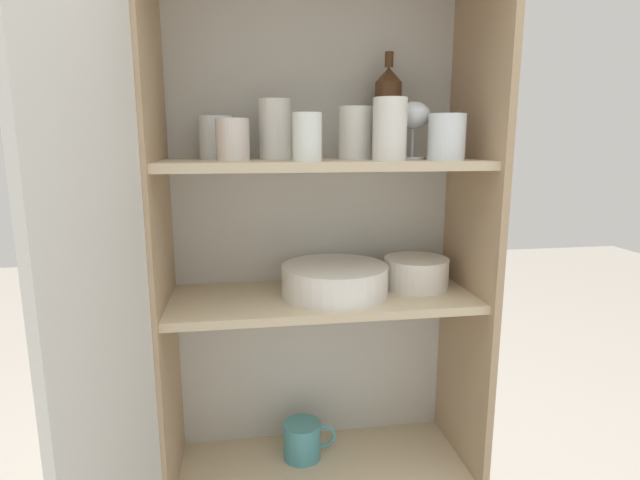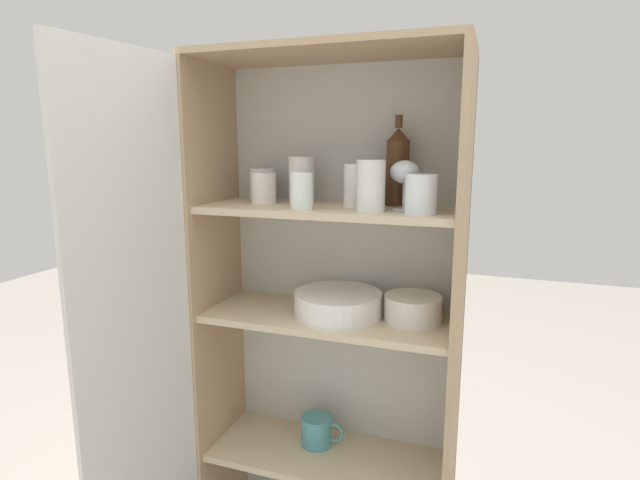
# 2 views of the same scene
# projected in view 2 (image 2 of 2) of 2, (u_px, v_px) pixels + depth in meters

# --- Properties ---
(cupboard_back_panel) EXTENTS (0.76, 0.02, 1.55)m
(cupboard_back_panel) POSITION_uv_depth(u_px,v_px,m) (343.00, 313.00, 1.62)
(cupboard_back_panel) COLOR silver
(cupboard_back_panel) RESTS_ON ground_plane
(cupboard_side_left) EXTENTS (0.02, 0.32, 1.55)m
(cupboard_side_left) POSITION_uv_depth(u_px,v_px,m) (219.00, 315.00, 1.60)
(cupboard_side_left) COLOR tan
(cupboard_side_left) RESTS_ON ground_plane
(cupboard_side_right) EXTENTS (0.02, 0.32, 1.55)m
(cupboard_side_right) POSITION_uv_depth(u_px,v_px,m) (456.00, 346.00, 1.36)
(cupboard_side_right) COLOR tan
(cupboard_side_right) RESTS_ON ground_plane
(cupboard_top_panel) EXTENTS (0.76, 0.32, 0.02)m
(cupboard_top_panel) POSITION_uv_depth(u_px,v_px,m) (329.00, 52.00, 1.33)
(cupboard_top_panel) COLOR tan
(cupboard_top_panel) RESTS_ON cupboard_side_left
(shelf_board_lower) EXTENTS (0.72, 0.28, 0.02)m
(shelf_board_lower) POSITION_uv_depth(u_px,v_px,m) (328.00, 456.00, 1.56)
(shelf_board_lower) COLOR beige
(shelf_board_middle) EXTENTS (0.72, 0.28, 0.02)m
(shelf_board_middle) POSITION_uv_depth(u_px,v_px,m) (328.00, 318.00, 1.47)
(shelf_board_middle) COLOR beige
(shelf_board_upper) EXTENTS (0.72, 0.28, 0.02)m
(shelf_board_upper) POSITION_uv_depth(u_px,v_px,m) (328.00, 210.00, 1.41)
(shelf_board_upper) COLOR beige
(cupboard_door) EXTENTS (0.07, 0.37, 1.55)m
(cupboard_door) POSITION_uv_depth(u_px,v_px,m) (137.00, 355.00, 1.29)
(cupboard_door) COLOR silver
(cupboard_door) RESTS_ON ground_plane
(tumbler_glass_0) EXTENTS (0.08, 0.08, 0.14)m
(tumbler_glass_0) POSITION_uv_depth(u_px,v_px,m) (301.00, 180.00, 1.48)
(tumbler_glass_0) COLOR white
(tumbler_glass_0) RESTS_ON shelf_board_upper
(tumbler_glass_1) EXTENTS (0.08, 0.08, 0.10)m
(tumbler_glass_1) POSITION_uv_depth(u_px,v_px,m) (421.00, 194.00, 1.25)
(tumbler_glass_1) COLOR white
(tumbler_glass_1) RESTS_ON shelf_board_upper
(tumbler_glass_2) EXTENTS (0.08, 0.08, 0.12)m
(tumbler_glass_2) POSITION_uv_depth(u_px,v_px,m) (358.00, 186.00, 1.39)
(tumbler_glass_2) COLOR white
(tumbler_glass_2) RESTS_ON shelf_board_upper
(tumbler_glass_3) EXTENTS (0.07, 0.07, 0.13)m
(tumbler_glass_3) POSITION_uv_depth(u_px,v_px,m) (371.00, 186.00, 1.29)
(tumbler_glass_3) COLOR white
(tumbler_glass_3) RESTS_ON shelf_board_upper
(tumbler_glass_4) EXTENTS (0.08, 0.08, 0.10)m
(tumbler_glass_4) POSITION_uv_depth(u_px,v_px,m) (263.00, 185.00, 1.55)
(tumbler_glass_4) COLOR white
(tumbler_glass_4) RESTS_ON shelf_board_upper
(tumbler_glass_5) EXTENTS (0.06, 0.06, 0.10)m
(tumbler_glass_5) POSITION_uv_depth(u_px,v_px,m) (302.00, 191.00, 1.34)
(tumbler_glass_5) COLOR white
(tumbler_glass_5) RESTS_ON shelf_board_upper
(tumbler_glass_6) EXTENTS (0.07, 0.07, 0.09)m
(tumbler_glass_6) POSITION_uv_depth(u_px,v_px,m) (264.00, 188.00, 1.47)
(tumbler_glass_6) COLOR silver
(tumbler_glass_6) RESTS_ON shelf_board_upper
(wine_glass_0) EXTENTS (0.08, 0.08, 0.13)m
(wine_glass_0) POSITION_uv_depth(u_px,v_px,m) (404.00, 174.00, 1.32)
(wine_glass_0) COLOR white
(wine_glass_0) RESTS_ON shelf_board_upper
(wine_bottle) EXTENTS (0.07, 0.07, 0.25)m
(wine_bottle) POSITION_uv_depth(u_px,v_px,m) (398.00, 166.00, 1.41)
(wine_bottle) COLOR #4C2D19
(wine_bottle) RESTS_ON shelf_board_upper
(plate_stack_white) EXTENTS (0.26, 0.26, 0.07)m
(plate_stack_white) POSITION_uv_depth(u_px,v_px,m) (338.00, 304.00, 1.46)
(plate_stack_white) COLOR white
(plate_stack_white) RESTS_ON shelf_board_middle
(mixing_bowl_large) EXTENTS (0.16, 0.16, 0.08)m
(mixing_bowl_large) POSITION_uv_depth(u_px,v_px,m) (413.00, 307.00, 1.41)
(mixing_bowl_large) COLOR silver
(mixing_bowl_large) RESTS_ON shelf_board_middle
(coffee_mug_primary) EXTENTS (0.14, 0.10, 0.10)m
(coffee_mug_primary) POSITION_uv_depth(u_px,v_px,m) (317.00, 430.00, 1.60)
(coffee_mug_primary) COLOR teal
(coffee_mug_primary) RESTS_ON shelf_board_lower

